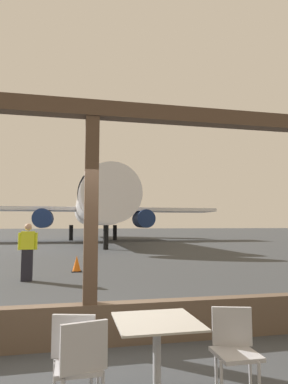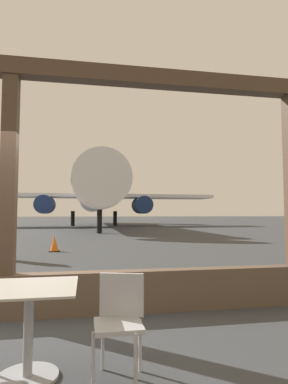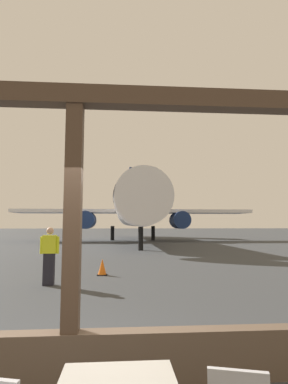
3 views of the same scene
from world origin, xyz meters
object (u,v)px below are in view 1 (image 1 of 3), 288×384
Objects in this scene: cafe_chair_aisle_left at (76,349)px; dining_table at (157,354)px; airplane at (95,206)px; cafe_chair_window_right at (234,344)px; traffic_cone at (77,264)px; cafe_chair_window_left at (81,361)px; ground_crew_worker at (27,251)px.

dining_table is at bearing -6.27° from cafe_chair_aisle_left.
dining_table is 32.39m from airplane.
cafe_chair_window_right is at bearing -91.20° from airplane.
traffic_cone is (-2.09, -22.86, -3.35)m from airplane.
cafe_chair_window_right is (0.77, -0.09, 0.06)m from dining_table.
dining_table is at bearing 18.03° from cafe_chair_window_left.
airplane is 23.19m from traffic_cone.
cafe_chair_window_left is at bearing -79.71° from ground_crew_worker.
cafe_chair_aisle_left reaches higher than cafe_chair_window_right.
cafe_chair_aisle_left is (-0.04, 0.32, -0.01)m from cafe_chair_window_left.
traffic_cone is at bearing 98.55° from cafe_chair_window_right.
cafe_chair_window_left reaches higher than traffic_cone.
cafe_chair_aisle_left is (-0.77, 0.08, 0.07)m from dining_table.
airplane is (1.45, 32.20, 3.17)m from dining_table.
cafe_chair_aisle_left is at bearing 173.70° from cafe_chair_window_right.
cafe_chair_window_left is (-0.73, -0.24, 0.08)m from dining_table.
airplane is (0.67, 32.29, 3.11)m from cafe_chair_window_right.
cafe_chair_window_right is 32.44m from airplane.
traffic_cone is at bearing 93.95° from dining_table.
cafe_chair_aisle_left is at bearing -90.78° from traffic_cone.
cafe_chair_window_right is 0.98× the size of cafe_chair_aisle_left.
dining_table is at bearing -74.15° from ground_crew_worker.
cafe_chair_window_left is at bearing -90.52° from traffic_cone.
cafe_chair_window_left reaches higher than dining_table.
cafe_chair_window_left is 0.51× the size of ground_crew_worker.
cafe_chair_aisle_left is (-1.54, 0.17, 0.01)m from cafe_chair_window_right.
traffic_cone is (0.09, 9.58, -0.26)m from cafe_chair_window_left.
traffic_cone is at bearing -95.23° from airplane.
ground_crew_worker is at bearing -130.54° from traffic_cone.
ground_crew_worker reaches higher than cafe_chair_window_right.
traffic_cone is (0.13, 9.26, -0.25)m from cafe_chair_aisle_left.
airplane reaches higher than cafe_chair_window_right.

